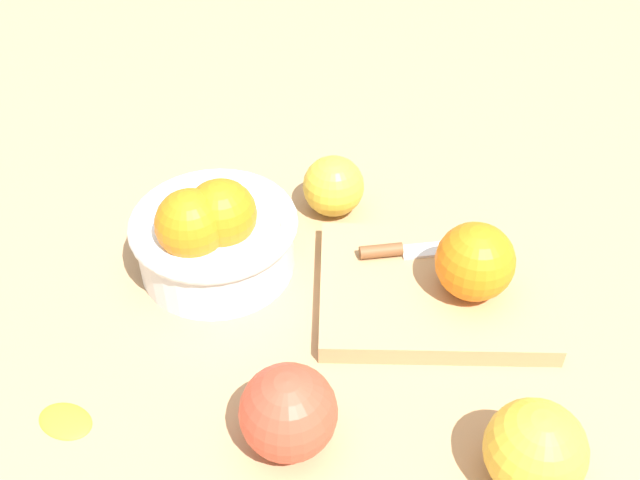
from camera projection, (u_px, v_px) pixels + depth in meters
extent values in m
plane|color=tan|center=(327.00, 327.00, 0.74)|extent=(2.40, 2.40, 0.00)
cylinder|color=silver|center=(216.00, 244.00, 0.79)|extent=(0.16, 0.16, 0.06)
torus|color=silver|center=(213.00, 223.00, 0.77)|extent=(0.17, 0.17, 0.02)
sphere|color=orange|center=(221.00, 214.00, 0.75)|extent=(0.07, 0.07, 0.07)
sphere|color=orange|center=(191.00, 224.00, 0.74)|extent=(0.07, 0.07, 0.07)
cube|color=tan|center=(432.00, 289.00, 0.76)|extent=(0.25, 0.21, 0.02)
sphere|color=orange|center=(475.00, 262.00, 0.72)|extent=(0.08, 0.08, 0.08)
cube|color=silver|center=(453.00, 248.00, 0.79)|extent=(0.11, 0.05, 0.00)
cylinder|color=brown|center=(381.00, 251.00, 0.78)|extent=(0.05, 0.03, 0.01)
sphere|color=#D6422D|center=(288.00, 412.00, 0.62)|extent=(0.08, 0.08, 0.08)
sphere|color=gold|center=(535.00, 450.00, 0.59)|extent=(0.08, 0.08, 0.08)
sphere|color=gold|center=(333.00, 186.00, 0.85)|extent=(0.07, 0.07, 0.07)
ellipsoid|color=orange|center=(64.00, 419.00, 0.66)|extent=(0.06, 0.05, 0.01)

